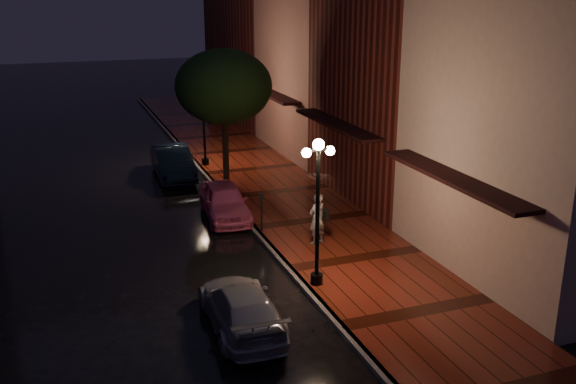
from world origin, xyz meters
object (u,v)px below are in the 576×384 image
object	(u,v)px
streetlamp_near	(318,204)
silver_car	(241,307)
street_tree	(224,89)
pink_car	(225,201)
parking_meter	(262,208)
woman_with_umbrella	(317,197)
navy_car	(173,162)
streetlamp_far	(203,115)

from	to	relation	value
streetlamp_near	silver_car	bearing A→B (deg)	-151.71
street_tree	pink_car	xyz separation A→B (m)	(-1.21, -4.26, -3.58)
streetlamp_near	parking_meter	distance (m)	4.81
woman_with_umbrella	parking_meter	distance (m)	2.33
street_tree	navy_car	xyz separation A→B (m)	(-2.03, 1.85, -3.52)
silver_car	parking_meter	world-z (taller)	parking_meter
streetlamp_far	parking_meter	world-z (taller)	streetlamp_far
woman_with_umbrella	navy_car	bearing A→B (deg)	-91.93
parking_meter	streetlamp_near	bearing A→B (deg)	-76.31
streetlamp_far	silver_car	world-z (taller)	streetlamp_far
streetlamp_near	silver_car	xyz separation A→B (m)	(-2.69, -1.45, -2.01)
streetlamp_near	street_tree	xyz separation A→B (m)	(0.26, 10.99, 1.64)
pink_car	woman_with_umbrella	world-z (taller)	woman_with_umbrella
pink_car	parking_meter	distance (m)	2.35
parking_meter	pink_car	bearing A→B (deg)	119.95
street_tree	streetlamp_far	bearing A→B (deg)	94.91
woman_with_umbrella	pink_car	bearing A→B (deg)	-79.64
streetlamp_near	woman_with_umbrella	size ratio (longest dim) A/B	1.75
navy_car	streetlamp_far	bearing A→B (deg)	34.72
navy_car	woman_with_umbrella	world-z (taller)	woman_with_umbrella
pink_car	silver_car	world-z (taller)	pink_car
streetlamp_near	woman_with_umbrella	distance (m)	3.18
streetlamp_far	parking_meter	size ratio (longest dim) A/B	3.04
streetlamp_far	navy_car	size ratio (longest dim) A/B	0.98
pink_car	navy_car	bearing A→B (deg)	102.50
parking_meter	navy_car	bearing A→B (deg)	111.89
streetlamp_far	pink_car	bearing A→B (deg)	-97.45
streetlamp_far	woman_with_umbrella	xyz separation A→B (m)	(1.20, -11.17, -0.83)
streetlamp_near	navy_car	distance (m)	13.10
streetlamp_far	pink_car	xyz separation A→B (m)	(-0.95, -7.27, -1.93)
street_tree	pink_car	bearing A→B (deg)	-105.85
streetlamp_near	silver_car	world-z (taller)	streetlamp_near
navy_car	woman_with_umbrella	bearing A→B (deg)	-71.84
streetlamp_near	streetlamp_far	bearing A→B (deg)	90.00
woman_with_umbrella	parking_meter	xyz separation A→B (m)	(-1.40, 1.70, -0.77)
street_tree	silver_car	xyz separation A→B (m)	(-2.95, -12.44, -3.65)
pink_car	parking_meter	size ratio (longest dim) A/B	2.76
navy_car	pink_car	bearing A→B (deg)	-80.68
streetlamp_far	pink_car	size ratio (longest dim) A/B	1.10
pink_car	parking_meter	xyz separation A→B (m)	(0.75, -2.20, 0.34)
street_tree	silver_car	distance (m)	13.30
silver_car	woman_with_umbrella	world-z (taller)	woman_with_umbrella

